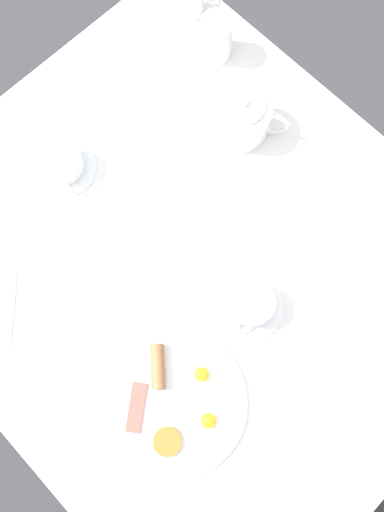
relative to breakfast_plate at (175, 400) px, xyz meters
name	(u,v)px	position (x,y,z in m)	size (l,w,h in m)	color
ground_plane	(192,310)	(0.23, 0.19, -0.78)	(8.00, 8.00, 0.00)	#333338
table	(192,265)	(0.23, 0.19, -0.07)	(1.06, 1.22, 0.77)	white
breakfast_plate	(175,400)	(0.00, 0.00, 0.00)	(0.30, 0.30, 0.04)	white
teapot_near	(242,117)	(0.54, 0.33, 0.04)	(0.13, 0.19, 0.12)	white
teacup_with_saucer_left	(251,305)	(0.25, 0.02, 0.02)	(0.14, 0.14, 0.06)	white
teacup_with_saucer_right	(63,164)	(0.18, 0.55, 0.02)	(0.14, 0.14, 0.06)	white
water_glass_tall	(216,38)	(0.64, 0.52, 0.04)	(0.08, 0.08, 0.11)	white
creamer_jug	(192,1)	(0.69, 0.65, 0.02)	(0.09, 0.06, 0.07)	white
fork_by_plate	(338,357)	(0.30, -0.18, -0.01)	(0.11, 0.16, 0.00)	silver
knife_by_plate	(377,203)	(0.62, -0.01, -0.01)	(0.20, 0.14, 0.00)	silver
spoon_for_tea	(11,308)	(-0.12, 0.38, -0.01)	(0.12, 0.13, 0.00)	silver
fork_spare	(132,216)	(0.21, 0.35, -0.01)	(0.04, 0.19, 0.00)	silver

